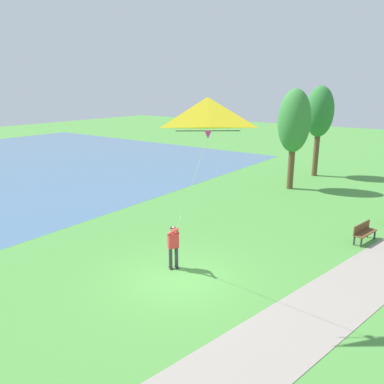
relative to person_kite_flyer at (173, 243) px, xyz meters
The scene contains 7 objects.
ground_plane 1.35m from the person_kite_flyer, 36.97° to the right, with size 120.00×120.00×0.00m, color #4C8E3D.
walkway_path 6.06m from the person_kite_flyer, 14.46° to the left, with size 2.40×32.00×0.02m, color gray.
person_kite_flyer is the anchor object (origin of this frame).
flying_kite 5.71m from the person_kite_flyer, 29.60° to the right, with size 3.12×2.07×4.73m.
park_bench_near_walkway 8.95m from the person_kite_flyer, 53.86° to the left, with size 0.74×1.56×0.88m.
tree_treeline_left 19.59m from the person_kite_flyer, 93.58° to the left, with size 2.10×2.32×6.95m.
tree_treeline_center 14.66m from the person_kite_flyer, 94.75° to the left, with size 2.16×2.22×6.76m.
Camera 1 is at (7.95, -9.89, 6.85)m, focal length 35.50 mm.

